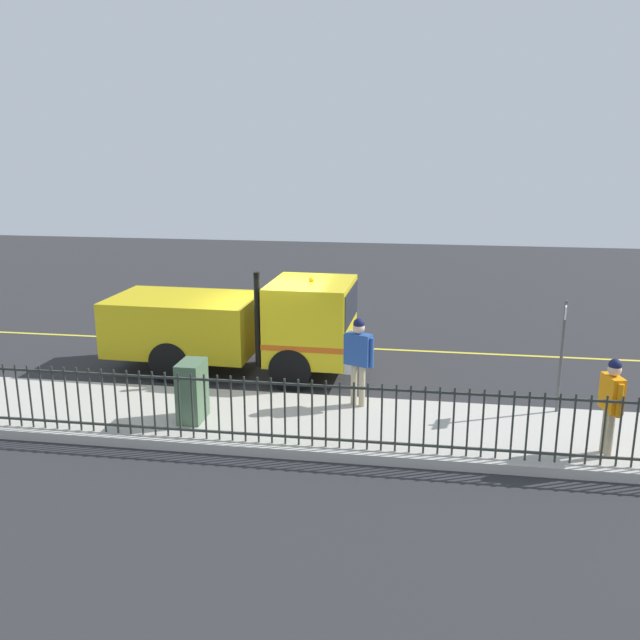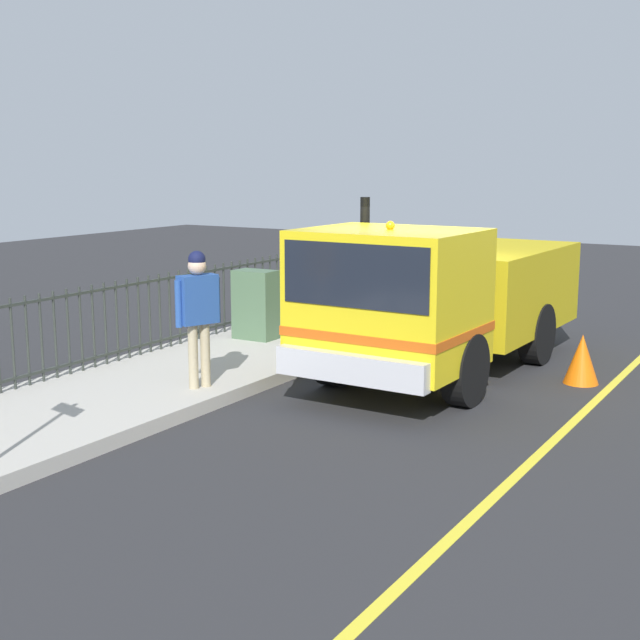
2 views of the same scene
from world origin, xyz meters
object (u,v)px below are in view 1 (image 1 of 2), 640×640
at_px(pedestrian_distant, 611,397).
at_px(traffic_cone, 244,335).
at_px(utility_cabinet, 192,391).
at_px(street_sign, 563,343).
at_px(worker_standing, 358,353).
at_px(work_truck, 250,321).

xyz_separation_m(pedestrian_distant, traffic_cone, (-5.74, -7.91, -0.87)).
xyz_separation_m(utility_cabinet, street_sign, (-1.51, 7.00, 0.83)).
distance_m(worker_standing, street_sign, 3.96).
height_order(worker_standing, street_sign, street_sign).
bearing_deg(worker_standing, utility_cabinet, 43.10).
distance_m(utility_cabinet, traffic_cone, 5.40).
relative_size(utility_cabinet, street_sign, 0.52).
height_order(worker_standing, utility_cabinet, worker_standing).
xyz_separation_m(pedestrian_distant, utility_cabinet, (-0.38, -7.46, -0.47)).
height_order(worker_standing, traffic_cone, worker_standing).
bearing_deg(traffic_cone, utility_cabinet, 4.81).
distance_m(utility_cabinet, street_sign, 7.20).
bearing_deg(work_truck, pedestrian_distant, 63.83).
distance_m(work_truck, utility_cabinet, 3.45).
bearing_deg(pedestrian_distant, street_sign, -178.48).
bearing_deg(traffic_cone, worker_standing, 40.28).
xyz_separation_m(worker_standing, pedestrian_distant, (1.60, 4.40, -0.07)).
bearing_deg(pedestrian_distant, utility_cabinet, -105.20).
xyz_separation_m(traffic_cone, street_sign, (3.85, 7.45, 1.23)).
distance_m(work_truck, street_sign, 7.01).
bearing_deg(pedestrian_distant, worker_standing, -122.30).
distance_m(traffic_cone, street_sign, 8.48).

